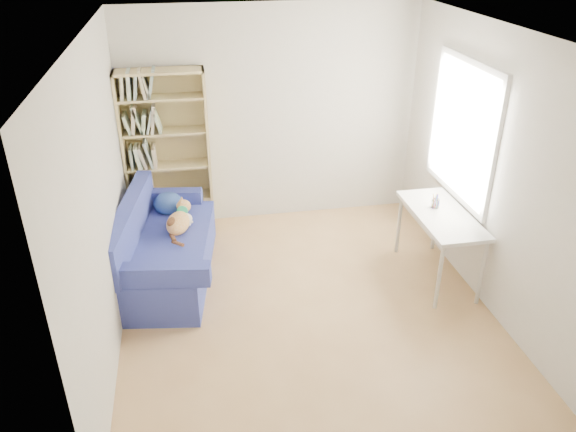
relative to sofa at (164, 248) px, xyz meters
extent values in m
plane|color=#AE814E|center=(1.35, -0.81, -0.33)|extent=(4.00, 4.00, 0.00)
cube|color=silver|center=(1.35, 1.19, 0.97)|extent=(3.50, 0.04, 2.60)
cube|color=silver|center=(1.35, -2.81, 0.97)|extent=(3.50, 0.04, 2.60)
cube|color=silver|center=(-0.40, -0.81, 0.97)|extent=(0.04, 4.00, 2.60)
cube|color=silver|center=(3.10, -0.81, 0.97)|extent=(0.04, 4.00, 2.60)
cube|color=white|center=(1.35, -0.81, 2.27)|extent=(3.50, 4.00, 0.04)
cube|color=white|center=(3.10, -0.21, 1.17)|extent=(0.01, 1.20, 1.30)
cube|color=navy|center=(0.04, -0.02, -0.11)|extent=(1.09, 1.87, 0.44)
cube|color=navy|center=(-0.30, -0.02, 0.33)|extent=(0.42, 1.77, 0.43)
cube|color=navy|center=(0.04, 0.78, 0.21)|extent=(0.85, 0.28, 0.20)
cube|color=navy|center=(0.04, -0.83, 0.21)|extent=(0.85, 0.28, 0.20)
cube|color=navy|center=(0.06, -0.02, 0.13)|extent=(1.05, 1.73, 0.05)
ellipsoid|color=#2A4788|center=(0.07, 0.58, 0.23)|extent=(0.32, 0.35, 0.24)
ellipsoid|color=#B86215|center=(0.17, 0.08, 0.24)|extent=(0.30, 0.46, 0.17)
ellipsoid|color=silver|center=(0.23, 0.20, 0.22)|extent=(0.17, 0.20, 0.11)
ellipsoid|color=#381E0F|center=(0.14, 0.03, 0.28)|extent=(0.17, 0.23, 0.08)
sphere|color=#B86215|center=(0.19, 0.39, 0.28)|extent=(0.15, 0.15, 0.15)
cone|color=#B86215|center=(0.17, 0.42, 0.36)|extent=(0.07, 0.07, 0.08)
cone|color=#B86215|center=(0.17, 0.35, 0.36)|extent=(0.07, 0.07, 0.08)
cylinder|color=#28CC86|center=(0.19, 0.31, 0.26)|extent=(0.12, 0.06, 0.12)
cylinder|color=#381E0F|center=(0.15, -0.17, 0.21)|extent=(0.08, 0.17, 0.06)
cube|color=tan|center=(-0.38, 1.02, 0.64)|extent=(0.03, 0.30, 1.95)
cube|color=tan|center=(0.57, 1.02, 0.64)|extent=(0.03, 0.30, 1.95)
cube|color=tan|center=(0.09, 1.02, 1.61)|extent=(0.98, 0.30, 0.03)
cube|color=tan|center=(0.09, 1.02, -0.32)|extent=(0.98, 0.30, 0.03)
cube|color=tan|center=(0.09, 1.16, 0.64)|extent=(0.98, 0.02, 1.95)
cube|color=white|center=(2.81, -0.53, 0.40)|extent=(0.54, 1.18, 0.04)
cylinder|color=silver|center=(3.03, 0.01, 0.02)|extent=(0.04, 0.04, 0.71)
cylinder|color=silver|center=(3.03, -1.07, 0.02)|extent=(0.04, 0.04, 0.71)
cylinder|color=silver|center=(2.59, 0.01, 0.02)|extent=(0.04, 0.04, 0.71)
cylinder|color=silver|center=(2.59, -1.07, 0.02)|extent=(0.04, 0.04, 0.71)
cylinder|color=white|center=(2.79, -0.40, 0.47)|extent=(0.08, 0.08, 0.09)
camera|label=1|loc=(0.36, -5.19, 3.03)|focal=35.00mm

